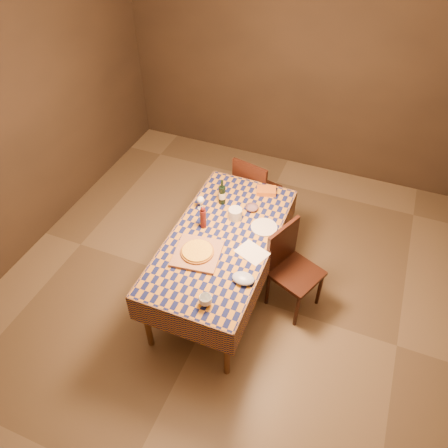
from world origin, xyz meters
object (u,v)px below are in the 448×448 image
(dining_table, at_px, (222,243))
(pizza, at_px, (197,251))
(cutting_board, at_px, (197,253))
(chair_far, at_px, (254,189))
(bowl, at_px, (252,208))
(chair_right, at_px, (290,264))
(white_plate, at_px, (264,227))
(wine_bottle, at_px, (222,195))

(dining_table, relative_size, pizza, 5.00)
(cutting_board, relative_size, chair_far, 0.43)
(cutting_board, relative_size, bowl, 3.13)
(bowl, bearing_deg, chair_right, -32.72)
(bowl, xyz_separation_m, white_plate, (0.19, -0.20, -0.01))
(cutting_board, relative_size, chair_right, 0.43)
(dining_table, height_order, bowl, bowl)
(white_plate, bearing_deg, chair_far, 114.30)
(bowl, xyz_separation_m, chair_far, (-0.17, 0.61, -0.27))
(chair_far, relative_size, chair_right, 1.00)
(pizza, bearing_deg, white_plate, 50.87)
(pizza, xyz_separation_m, bowl, (0.25, 0.74, -0.02))
(dining_table, relative_size, wine_bottle, 6.58)
(cutting_board, distance_m, wine_bottle, 0.74)
(bowl, distance_m, white_plate, 0.28)
(wine_bottle, bearing_deg, white_plate, -20.64)
(pizza, bearing_deg, cutting_board, 0.00)
(pizza, bearing_deg, chair_far, 86.79)
(pizza, relative_size, white_plate, 1.48)
(dining_table, bearing_deg, bowl, 74.98)
(chair_far, bearing_deg, dining_table, -87.48)
(white_plate, xyz_separation_m, chair_right, (0.32, -0.13, -0.25))
(wine_bottle, xyz_separation_m, chair_right, (0.82, -0.32, -0.35))
(white_plate, bearing_deg, pizza, -129.13)
(dining_table, bearing_deg, pizza, -114.37)
(chair_far, bearing_deg, chair_right, -53.97)
(pizza, relative_size, bowl, 2.89)
(cutting_board, height_order, chair_far, chair_far)
(cutting_board, distance_m, white_plate, 0.70)
(cutting_board, bearing_deg, white_plate, 50.87)
(wine_bottle, bearing_deg, dining_table, -68.12)
(white_plate, bearing_deg, bowl, 134.00)
(white_plate, distance_m, chair_right, 0.42)
(pizza, relative_size, wine_bottle, 1.31)
(dining_table, bearing_deg, wine_bottle, 111.88)
(chair_far, bearing_deg, bowl, -74.14)
(dining_table, xyz_separation_m, chair_right, (0.63, 0.14, -0.17))
(wine_bottle, xyz_separation_m, white_plate, (0.50, -0.19, -0.10))
(dining_table, relative_size, bowl, 14.45)
(white_plate, distance_m, chair_far, 0.92)
(white_plate, bearing_deg, wine_bottle, 159.36)
(bowl, bearing_deg, dining_table, -105.02)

